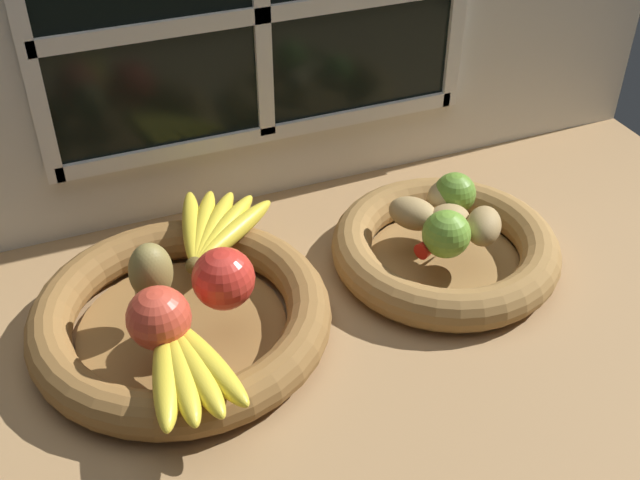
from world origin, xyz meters
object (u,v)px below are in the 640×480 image
at_px(potato_back, 446,197).
at_px(lime_far, 455,193).
at_px(apple_red_right, 224,279).
at_px(potato_large, 448,220).
at_px(fruit_bowl_right, 445,249).
at_px(pear_brown, 151,272).
at_px(potato_oblong, 413,214).
at_px(banana_bunch_back, 213,229).
at_px(fruit_bowl_left, 181,317).
at_px(apple_red_front, 159,318).
at_px(potato_small, 484,226).
at_px(chili_pepper, 452,231).
at_px(lime_near, 446,234).
at_px(banana_bunch_front, 186,365).

distance_m(potato_back, lime_far, 0.01).
bearing_deg(apple_red_right, potato_large, 4.91).
xyz_separation_m(fruit_bowl_right, apple_red_right, (-0.34, -0.03, 0.07)).
height_order(pear_brown, potato_oblong, pear_brown).
relative_size(banana_bunch_back, potato_large, 3.01).
xyz_separation_m(banana_bunch_back, potato_oblong, (0.27, -0.08, 0.01)).
relative_size(fruit_bowl_left, lime_far, 6.37).
xyz_separation_m(apple_red_front, pear_brown, (0.01, 0.09, 0.00)).
distance_m(potato_small, potato_oblong, 0.10).
xyz_separation_m(apple_red_front, lime_far, (0.46, 0.11, -0.01)).
xyz_separation_m(banana_bunch_back, chili_pepper, (0.31, -0.13, -0.00)).
relative_size(fruit_bowl_right, lime_near, 4.98).
xyz_separation_m(banana_bunch_front, potato_large, (0.41, 0.13, 0.00)).
bearing_deg(potato_small, potato_back, 98.97).
bearing_deg(chili_pepper, lime_near, -156.85).
bearing_deg(banana_bunch_back, apple_red_front, -122.40).
bearing_deg(apple_red_right, pear_brown, 150.05).
height_order(apple_red_front, potato_oblong, apple_red_front).
distance_m(fruit_bowl_right, apple_red_front, 0.44).
bearing_deg(fruit_bowl_left, fruit_bowl_right, 0.00).
bearing_deg(potato_back, potato_small, -81.03).
relative_size(apple_red_front, chili_pepper, 0.55).
relative_size(fruit_bowl_left, banana_bunch_front, 2.08).
distance_m(apple_red_right, pear_brown, 0.09).
bearing_deg(banana_bunch_back, potato_back, -10.81).
bearing_deg(chili_pepper, potato_small, -52.44).
xyz_separation_m(lime_near, lime_far, (0.06, 0.09, -0.00)).
distance_m(banana_bunch_back, lime_far, 0.35).
distance_m(pear_brown, lime_far, 0.45).
bearing_deg(fruit_bowl_right, pear_brown, 177.56).
distance_m(fruit_bowl_right, pear_brown, 0.42).
distance_m(apple_red_right, potato_small, 0.37).
xyz_separation_m(fruit_bowl_right, pear_brown, (-0.42, 0.02, 0.07)).
distance_m(potato_oblong, lime_near, 0.08).
height_order(lime_far, chili_pepper, lime_far).
xyz_separation_m(fruit_bowl_left, apple_red_front, (-0.04, -0.07, 0.07)).
bearing_deg(potato_oblong, pear_brown, -178.01).
bearing_deg(banana_bunch_back, lime_far, -11.39).
distance_m(banana_bunch_back, potato_oblong, 0.28).
bearing_deg(apple_red_front, apple_red_right, 23.75).
distance_m(apple_red_right, banana_bunch_front, 0.13).
height_order(pear_brown, banana_bunch_front, pear_brown).
relative_size(fruit_bowl_left, fruit_bowl_right, 1.19).
xyz_separation_m(apple_red_right, potato_small, (0.37, -0.01, -0.02)).
bearing_deg(chili_pepper, banana_bunch_front, 173.53).
relative_size(fruit_bowl_left, apple_red_front, 5.10).
xyz_separation_m(potato_large, potato_back, (0.02, 0.05, 0.00)).
bearing_deg(banana_bunch_back, chili_pepper, -22.19).
height_order(fruit_bowl_right, potato_small, potato_small).
bearing_deg(fruit_bowl_left, chili_pepper, -2.13).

